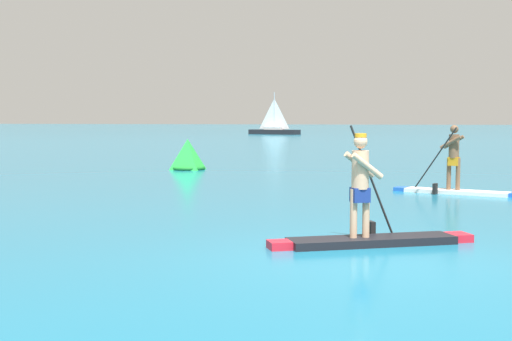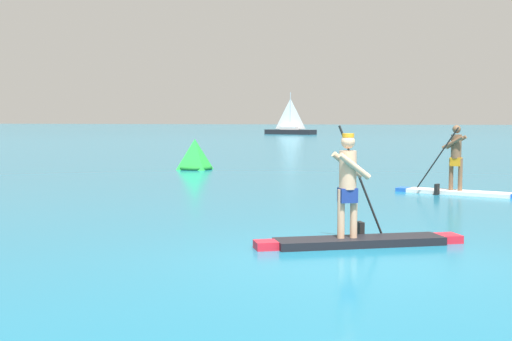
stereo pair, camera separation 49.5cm
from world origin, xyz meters
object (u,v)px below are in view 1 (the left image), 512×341
Objects in this scene: paddleboarder_far_right at (455,178)px; race_marker_buoy at (188,156)px; paddleboarder_mid_center at (369,222)px; sailboat_left_horizon at (274,130)px.

race_marker_buoy is (-9.64, 6.23, 0.11)m from paddleboarder_far_right.
paddleboarder_mid_center is 0.45× the size of sailboat_left_horizon.
race_marker_buoy is (-8.24, 14.11, 0.16)m from paddleboarder_mid_center.
race_marker_buoy is at bearing -61.85° from sailboat_left_horizon.
sailboat_left_horizon reaches higher than paddleboarder_far_right.
sailboat_left_horizon is at bearing 76.07° from paddleboarder_mid_center.
paddleboarder_far_right is (1.40, 7.88, 0.05)m from paddleboarder_mid_center.
race_marker_buoy is 0.23× the size of sailboat_left_horizon.
sailboat_left_horizon reaches higher than race_marker_buoy.
paddleboarder_far_right is at bearing -54.76° from sailboat_left_horizon.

